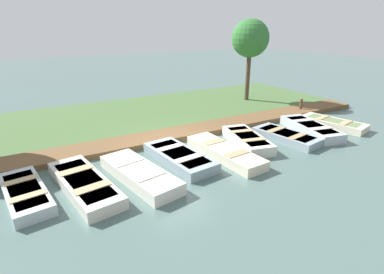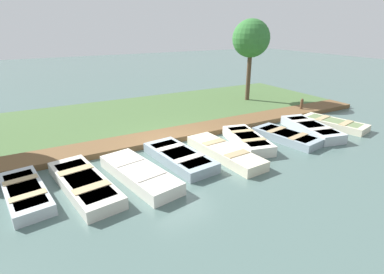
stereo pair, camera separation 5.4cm
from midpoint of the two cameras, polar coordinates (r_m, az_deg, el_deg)
ground_plane at (r=11.65m, az=-2.85°, el=-2.70°), size 80.00×80.00×0.00m
shore_bank at (r=16.00m, az=-10.96°, el=3.77°), size 8.00×24.00×0.13m
dock_walkway at (r=12.85m, az=-5.83°, el=0.05°), size 1.39×23.36×0.22m
rowboat_1 at (r=9.78m, az=-29.32°, el=-9.27°), size 2.97×1.40×0.35m
rowboat_2 at (r=9.54m, az=-20.01°, el=-8.35°), size 3.67×1.66×0.38m
rowboat_3 at (r=9.63m, az=-10.11°, el=-6.92°), size 3.48×1.72×0.42m
rowboat_4 at (r=10.70m, az=-2.57°, el=-3.80°), size 3.22×1.59×0.38m
rowboat_5 at (r=11.15m, az=6.08°, el=-2.84°), size 3.59×1.28×0.38m
rowboat_6 at (r=12.35m, az=10.34°, el=-0.54°), size 2.95×1.68×0.43m
rowboat_7 at (r=13.30m, az=17.41°, el=0.16°), size 2.95×1.65×0.35m
rowboat_8 at (r=14.53m, az=21.56°, el=1.55°), size 3.34×1.78×0.43m
rowboat_9 at (r=15.89m, az=25.19°, el=2.41°), size 3.10×1.75×0.34m
mooring_post_far at (r=17.70m, az=19.93°, el=5.68°), size 0.16×0.16×0.80m
park_tree_left at (r=18.97m, az=10.95°, el=17.86°), size 2.22×2.22×4.95m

